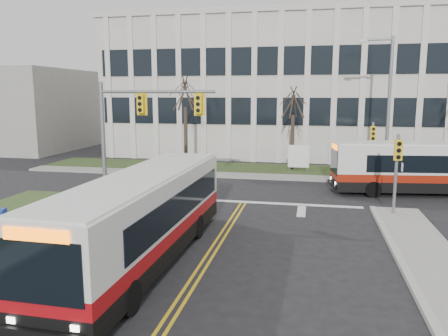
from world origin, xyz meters
TOP-DOWN VIEW (x-y plane):
  - ground at (0.00, 0.00)m, footprint 120.00×120.00m
  - sidewalk_cross at (5.00, 15.20)m, footprint 44.00×1.60m
  - building_lawn at (5.00, 18.00)m, footprint 44.00×5.00m
  - office_building at (5.00, 30.00)m, footprint 40.00×16.00m
  - building_annex at (-26.00, 26.00)m, footprint 12.00×12.00m
  - mast_arm_signal at (-5.62, 7.16)m, footprint 6.11×0.38m
  - signal_pole_near at (7.20, 6.90)m, footprint 0.34×0.39m
  - signal_pole_far at (7.20, 15.40)m, footprint 0.34×0.39m
  - streetlight at (8.03, 16.20)m, footprint 2.15×0.25m
  - directory_sign at (2.50, 17.50)m, footprint 1.50×0.12m
  - tree_left at (-6.00, 18.00)m, footprint 1.80×1.80m
  - tree_mid at (2.00, 18.20)m, footprint 1.80×1.80m
  - bus_main at (-2.05, -0.57)m, footprint 2.63×11.00m
  - bus_cross at (9.98, 12.13)m, footprint 10.93×3.67m

SIDE VIEW (x-z plane):
  - ground at x=0.00m, z-range 0.00..0.00m
  - building_lawn at x=5.00m, z-range 0.00..0.12m
  - sidewalk_cross at x=5.00m, z-range 0.00..0.14m
  - directory_sign at x=2.50m, z-range 0.17..2.17m
  - bus_cross at x=9.98m, z-range 0.00..2.86m
  - bus_main at x=-2.05m, z-range 0.00..2.92m
  - signal_pole_near at x=7.20m, z-range 0.60..4.40m
  - signal_pole_far at x=7.20m, z-range 0.60..4.40m
  - building_annex at x=-26.00m, z-range 0.00..8.00m
  - mast_arm_signal at x=-5.62m, z-range 1.16..7.36m
  - tree_mid at x=2.00m, z-range 1.47..8.29m
  - streetlight at x=8.03m, z-range 0.59..9.79m
  - tree_left at x=-6.00m, z-range 1.66..9.36m
  - office_building at x=5.00m, z-range 0.00..12.00m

